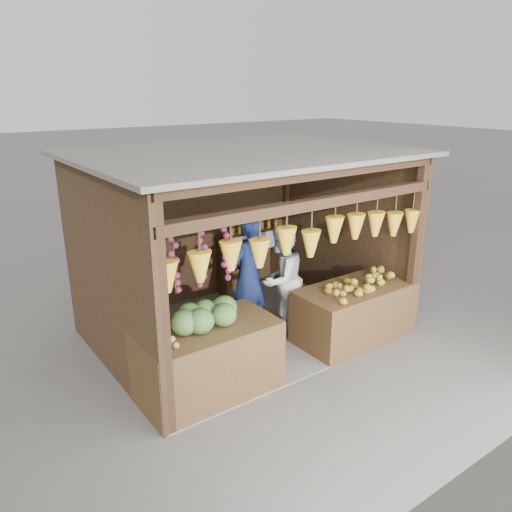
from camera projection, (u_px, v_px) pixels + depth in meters
The scene contains 12 objects.
ground at pixel (244, 331), 7.43m from camera, with size 80.00×80.00×0.00m, color #514F49.
stall_structure at pixel (243, 224), 6.85m from camera, with size 4.30×3.30×2.66m.
back_shelf at pixel (251, 243), 8.72m from camera, with size 1.25×0.32×1.32m.
counter_left at pixel (208, 360), 5.80m from camera, with size 1.62×0.85×0.87m, color #452E17.
counter_right at pixel (354, 312), 7.14m from camera, with size 1.74×0.85×0.79m, color #462E17.
stool at pixel (146, 354), 6.52m from camera, with size 0.31×0.31×0.29m, color black.
man_standing at pixel (248, 277), 7.07m from camera, with size 0.66×0.43×1.81m, color #141F4D.
woman_standing at pixel (281, 279), 7.22m from camera, with size 0.79×0.61×1.62m, color silver.
vendor_seated at pixel (142, 303), 6.29m from camera, with size 0.56×0.37×1.15m, color brown.
melon_pile at pixel (205, 313), 5.62m from camera, with size 1.00×0.50×0.32m, color #204913, non-canonical shape.
tanfruit_pile at pixel (160, 340), 5.23m from camera, with size 0.34×0.40×0.13m, color #987346, non-canonical shape.
mango_pile at pixel (359, 281), 6.93m from camera, with size 1.40×0.64×0.22m, color orange, non-canonical shape.
Camera 1 is at (-3.77, -5.53, 3.44)m, focal length 35.00 mm.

